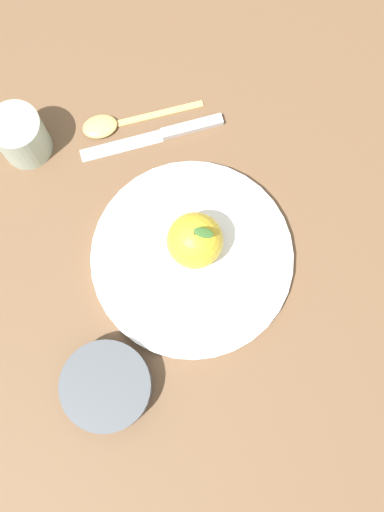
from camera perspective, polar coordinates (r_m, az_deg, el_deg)
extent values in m
plane|color=brown|center=(0.79, -0.24, 1.30)|extent=(2.40, 2.40, 0.00)
cylinder|color=white|center=(0.78, 0.00, -0.19)|extent=(0.26, 0.26, 0.02)
torus|color=white|center=(0.77, 0.00, -0.12)|extent=(0.26, 0.26, 0.01)
sphere|color=gold|center=(0.74, 0.28, 1.47)|extent=(0.07, 0.07, 0.07)
cylinder|color=#4C3319|center=(0.70, 0.30, 2.26)|extent=(0.00, 0.00, 0.01)
ellipsoid|color=#386628|center=(0.69, 1.11, 2.21)|extent=(0.02, 0.01, 0.01)
cylinder|color=#4C5156|center=(0.75, -8.07, -12.09)|extent=(0.11, 0.11, 0.04)
torus|color=#4C5156|center=(0.74, -8.23, -12.08)|extent=(0.11, 0.11, 0.01)
cylinder|color=#3D4145|center=(0.74, -8.21, -12.08)|extent=(0.09, 0.09, 0.01)
cylinder|color=#B2C6B2|center=(0.83, -15.86, 10.86)|extent=(0.07, 0.07, 0.07)
torus|color=#B2C6B2|center=(0.80, -16.52, 11.80)|extent=(0.07, 0.07, 0.01)
cylinder|color=gray|center=(0.80, -16.50, 11.77)|extent=(0.05, 0.05, 0.01)
cube|color=silver|center=(0.84, -6.68, 10.31)|extent=(0.11, 0.07, 0.00)
cube|color=silver|center=(0.84, 0.00, 12.13)|extent=(0.08, 0.05, 0.01)
ellipsoid|color=#D8B766|center=(0.85, -8.70, 12.01)|extent=(0.06, 0.05, 0.01)
cube|color=#D8B766|center=(0.85, -3.01, 13.33)|extent=(0.11, 0.06, 0.01)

